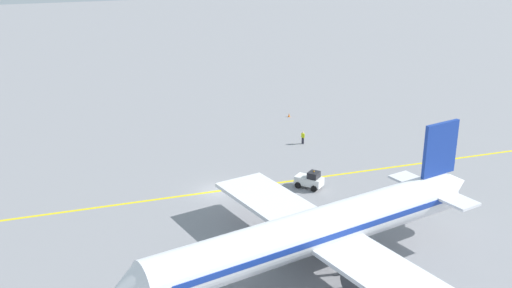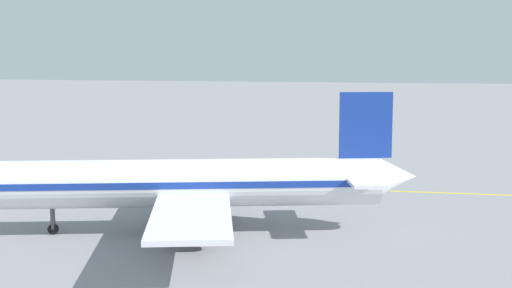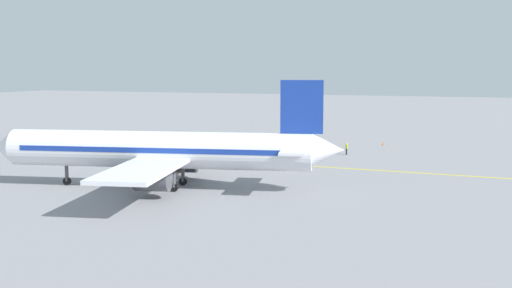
% 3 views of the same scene
% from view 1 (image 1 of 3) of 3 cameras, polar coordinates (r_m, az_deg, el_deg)
% --- Properties ---
extents(ground_plane, '(400.00, 400.00, 0.00)m').
position_cam_1_polar(ground_plane, '(65.34, -3.66, -4.50)').
color(ground_plane, gray).
extents(apron_yellow_centreline, '(1.72, 120.00, 0.01)m').
position_cam_1_polar(apron_yellow_centreline, '(65.34, -3.66, -4.50)').
color(apron_yellow_centreline, yellow).
rests_on(apron_yellow_centreline, ground).
extents(airplane_at_gate, '(28.45, 35.23, 10.60)m').
position_cam_1_polar(airplane_at_gate, '(49.35, 6.11, -8.17)').
color(airplane_at_gate, white).
rests_on(airplane_at_gate, ground).
extents(baggage_tug_white, '(3.26, 3.09, 2.11)m').
position_cam_1_polar(baggage_tug_white, '(65.98, 5.15, -3.44)').
color(baggage_tug_white, white).
rests_on(baggage_tug_white, ground).
extents(ground_crew_worker, '(0.53, 0.36, 1.68)m').
position_cam_1_polar(ground_crew_worker, '(79.56, 4.48, 0.65)').
color(ground_crew_worker, '#23232D').
rests_on(ground_crew_worker, ground).
extents(traffic_cone_near_nose, '(0.32, 0.32, 0.55)m').
position_cam_1_polar(traffic_cone_near_nose, '(56.72, -0.35, -8.08)').
color(traffic_cone_near_nose, orange).
rests_on(traffic_cone_near_nose, ground).
extents(traffic_cone_mid_apron, '(0.32, 0.32, 0.55)m').
position_cam_1_polar(traffic_cone_mid_apron, '(91.36, 3.16, 2.77)').
color(traffic_cone_mid_apron, orange).
rests_on(traffic_cone_mid_apron, ground).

